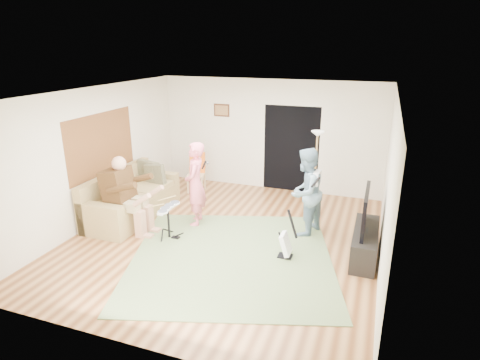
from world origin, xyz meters
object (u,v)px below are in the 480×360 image
object	(u,v)px
guitarist	(305,192)
tv_cabinet	(365,243)
torchiere_lamp	(316,157)
drum_kit	(169,224)
sofa	(129,201)
guitar_spare	(286,244)
dining_chair	(197,178)
television	(365,210)
singer	(195,184)

from	to	relation	value
guitarist	tv_cabinet	world-z (taller)	guitarist
guitarist	tv_cabinet	xyz separation A→B (m)	(1.16, -0.55, -0.59)
torchiere_lamp	tv_cabinet	xyz separation A→B (m)	(1.19, -1.80, -0.95)
drum_kit	guitarist	bearing A→B (deg)	24.23
sofa	guitarist	distance (m)	3.70
guitar_spare	dining_chair	bearing A→B (deg)	138.86
drum_kit	guitar_spare	xyz separation A→B (m)	(2.24, 0.01, -0.03)
drum_kit	television	distance (m)	3.53
television	dining_chair	bearing A→B (deg)	153.78
drum_kit	guitarist	size ratio (longest dim) A/B	0.39
guitar_spare	sofa	bearing A→B (deg)	169.80
singer	torchiere_lamp	distance (m)	2.63
sofa	drum_kit	world-z (taller)	sofa
singer	torchiere_lamp	xyz separation A→B (m)	(2.11, 1.54, 0.36)
sofa	dining_chair	bearing A→B (deg)	69.10
singer	tv_cabinet	distance (m)	3.36
torchiere_lamp	guitarist	bearing A→B (deg)	-88.88
guitar_spare	singer	bearing A→B (deg)	159.75
torchiere_lamp	television	size ratio (longest dim) A/B	1.60
drum_kit	torchiere_lamp	xyz separation A→B (m)	(2.31, 2.30, 0.91)
drum_kit	torchiere_lamp	size ratio (longest dim) A/B	0.37
singer	guitarist	xyz separation A→B (m)	(2.13, 0.29, -0.00)
sofa	tv_cabinet	size ratio (longest dim) A/B	1.67
sofa	guitar_spare	world-z (taller)	sofa
drum_kit	dining_chair	size ratio (longest dim) A/B	0.69
drum_kit	tv_cabinet	xyz separation A→B (m)	(3.50, 0.50, -0.04)
sofa	torchiere_lamp	distance (m)	4.08
sofa	singer	bearing A→B (deg)	4.29
drum_kit	television	size ratio (longest dim) A/B	0.60
sofa	torchiere_lamp	world-z (taller)	torchiere_lamp
guitar_spare	tv_cabinet	size ratio (longest dim) A/B	0.64
singer	television	xyz separation A→B (m)	(3.24, -0.26, 0.01)
tv_cabinet	television	world-z (taller)	television
television	singer	bearing A→B (deg)	175.38
television	drum_kit	bearing A→B (deg)	-171.73
drum_kit	singer	bearing A→B (deg)	74.88
dining_chair	tv_cabinet	distance (m)	4.56
sofa	singer	size ratio (longest dim) A/B	1.38
sofa	guitarist	size ratio (longest dim) A/B	1.39
sofa	television	bearing A→B (deg)	-1.79
torchiere_lamp	tv_cabinet	size ratio (longest dim) A/B	1.25
guitarist	tv_cabinet	size ratio (longest dim) A/B	1.20
drum_kit	guitar_spare	bearing A→B (deg)	0.30
singer	guitarist	bearing A→B (deg)	81.39
sofa	torchiere_lamp	xyz separation A→B (m)	(3.62, 1.65, 0.89)
torchiere_lamp	sofa	bearing A→B (deg)	-155.47
dining_chair	television	distance (m)	4.54
drum_kit	dining_chair	bearing A→B (deg)	103.51
singer	torchiere_lamp	world-z (taller)	torchiere_lamp
sofa	television	world-z (taller)	television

